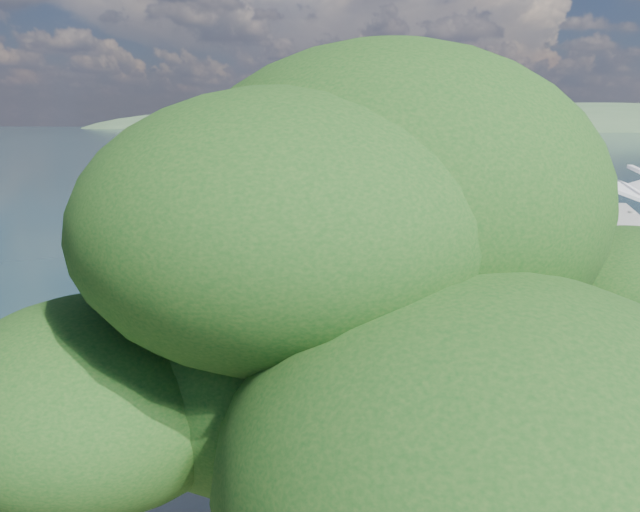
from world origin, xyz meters
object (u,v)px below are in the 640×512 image
at_px(military_truck, 309,290).
at_px(overhang_tree, 368,285).
at_px(landing_craft, 417,230).
at_px(soldier, 156,340).

xyz_separation_m(military_truck, overhang_tree, (4.87, -12.07, 3.62)).
relative_size(military_truck, overhang_tree, 1.09).
bearing_deg(overhang_tree, landing_craft, 98.43).
xyz_separation_m(landing_craft, overhang_tree, (5.01, -33.78, 5.26)).
bearing_deg(military_truck, landing_craft, 100.25).
relative_size(landing_craft, military_truck, 4.15).
xyz_separation_m(military_truck, soldier, (-3.76, -3.06, -1.08)).
height_order(military_truck, soldier, military_truck).
bearing_deg(soldier, landing_craft, 40.22).
xyz_separation_m(landing_craft, military_truck, (0.14, -21.72, 1.64)).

